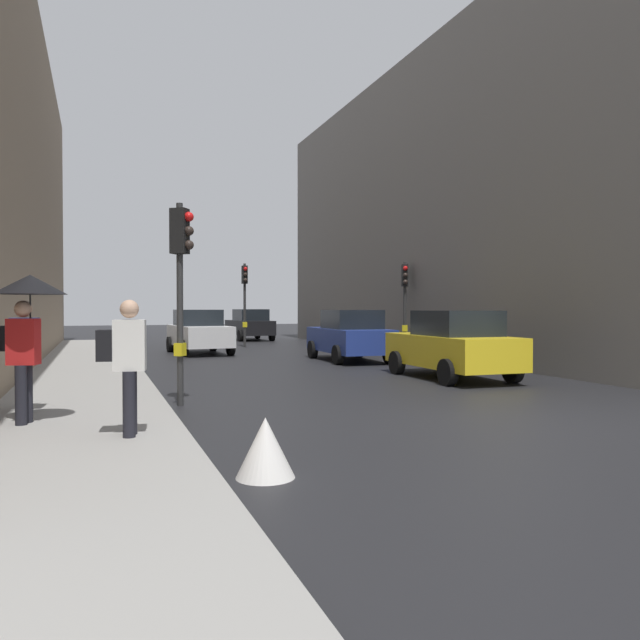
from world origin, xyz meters
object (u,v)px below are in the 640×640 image
Objects in this scene: traffic_light_mid_street at (405,291)px; pedestrian_with_grey_backpack at (22,349)px; car_yellow_taxi at (453,345)px; pedestrian_with_umbrella at (28,307)px; warning_sign_triangle at (265,447)px; car_blue_van at (350,335)px; car_white_compact at (199,332)px; traffic_light_near_right at (181,266)px; traffic_light_far_median at (245,290)px; car_dark_suv at (250,325)px; pedestrian_with_black_backpack at (126,359)px.

traffic_light_mid_street is 2.03× the size of pedestrian_with_grey_backpack.
car_yellow_taxi is 1.98× the size of pedestrian_with_umbrella.
car_blue_van is at bearing 63.72° from warning_sign_triangle.
traffic_light_mid_street is 0.83× the size of car_white_compact.
traffic_light_far_median is at bearing 73.10° from traffic_light_near_right.
car_blue_van is at bearing 42.97° from pedestrian_with_grey_backpack.
traffic_light_near_right is at bearing 38.89° from pedestrian_with_umbrella.
traffic_light_near_right is at bearing -106.90° from traffic_light_far_median.
traffic_light_near_right is 5.80× the size of warning_sign_triangle.
car_blue_van is at bearing 94.15° from car_yellow_taxi.
car_dark_suv is at bearing 68.30° from pedestrian_with_grey_backpack.
pedestrian_with_grey_backpack is 5.37m from warning_sign_triangle.
traffic_light_mid_street is 13.76m from car_dark_suv.
pedestrian_with_umbrella is at bearing 128.17° from warning_sign_triangle.
car_dark_suv is 6.61× the size of warning_sign_triangle.
pedestrian_with_black_backpack is at bearing -106.81° from car_dark_suv.
traffic_light_far_median reaches higher than pedestrian_with_grey_backpack.
pedestrian_with_umbrella reaches higher than car_white_compact.
pedestrian_with_umbrella reaches higher than pedestrian_with_grey_backpack.
pedestrian_with_black_backpack is at bearing -147.00° from car_yellow_taxi.
pedestrian_with_black_backpack is (-10.71, -12.60, -1.32)m from traffic_light_mid_street.
car_yellow_taxi is (2.12, -14.48, -1.82)m from traffic_light_far_median.
traffic_light_far_median reaches higher than traffic_light_mid_street.
pedestrian_with_grey_backpack is (-4.98, -13.93, 0.29)m from car_white_compact.
car_yellow_taxi is (-2.44, -7.23, -1.60)m from traffic_light_mid_street.
pedestrian_with_black_backpack is 2.72× the size of warning_sign_triangle.
pedestrian_with_black_backpack is 1.00× the size of pedestrian_with_grey_backpack.
traffic_light_far_median reaches higher than pedestrian_with_black_backpack.
car_blue_van is at bearing 49.65° from traffic_light_near_right.
pedestrian_with_black_backpack and pedestrian_with_grey_backpack have the same top height.
traffic_light_far_median is 6.01× the size of warning_sign_triangle.
traffic_light_mid_street is 8.34m from car_white_compact.
traffic_light_mid_street is at bearing -77.88° from car_dark_suv.
pedestrian_with_umbrella is at bearing -141.11° from traffic_light_near_right.
traffic_light_far_median is at bearing 98.34° from car_yellow_taxi.
pedestrian_with_black_backpack reaches higher than car_white_compact.
pedestrian_with_grey_backpack is (-12.20, -10.08, -1.32)m from traffic_light_mid_street.
traffic_light_mid_street reaches higher than pedestrian_with_black_backpack.
car_yellow_taxi and car_dark_suv have the same top height.
pedestrian_with_umbrella is 1.21× the size of pedestrian_with_grey_backpack.
car_white_compact is 2.02× the size of pedestrian_with_umbrella.
traffic_light_far_median is 8.98m from car_blue_van.
car_white_compact is at bearing 72.46° from pedestrian_with_umbrella.
traffic_light_far_median is at bearing 72.79° from pedestrian_with_black_backpack.
traffic_light_near_right reaches higher than car_white_compact.
traffic_light_mid_street is 0.84× the size of car_blue_van.
warning_sign_triangle is at bearing -133.38° from car_yellow_taxi.
traffic_light_far_median is 0.91× the size of car_dark_suv.
traffic_light_near_right is at bearing -163.85° from car_yellow_taxi.
traffic_light_near_right is at bearing 92.35° from warning_sign_triangle.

